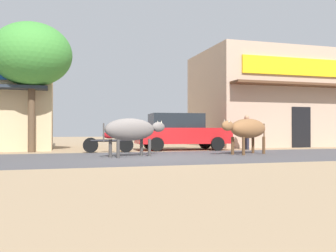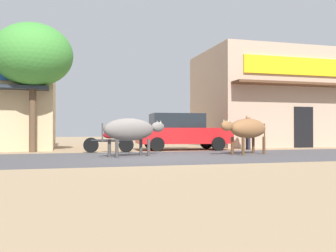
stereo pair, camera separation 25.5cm
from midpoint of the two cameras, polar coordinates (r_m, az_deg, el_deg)
The scene contains 9 objects.
ground at distance 12.49m, azimuth -2.73°, elevation -4.76°, with size 80.00×80.00×0.00m, color tan.
asphalt_road at distance 12.49m, azimuth -2.73°, elevation -4.75°, with size 72.00×5.97×0.00m, color #4F4D51.
storefront_right_club at distance 22.99m, azimuth 15.81°, elevation 3.83°, with size 8.23×6.57×5.35m.
roadside_tree at distance 16.57m, azimuth -19.34°, elevation 10.03°, with size 3.22×3.22×5.26m.
parked_hatchback_car at distance 17.04m, azimuth 2.46°, elevation -0.82°, with size 4.28×2.12×1.64m.
parked_motorcycle at distance 15.25m, azimuth -8.37°, elevation -2.24°, with size 1.99×0.30×1.05m.
cow_near_brown at distance 12.87m, azimuth -5.05°, elevation -0.59°, with size 2.50×1.54×1.30m.
cow_far_dark at distance 14.26m, azimuth 12.41°, elevation -0.41°, with size 2.45×1.52×1.33m.
pedestrian_by_shop at distance 17.65m, azimuth 12.41°, elevation -0.53°, with size 0.41×0.61×1.58m.
Camera 2 is at (-2.63, -12.18, 0.90)m, focal length 40.30 mm.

